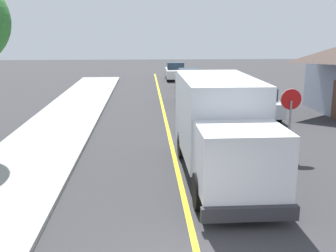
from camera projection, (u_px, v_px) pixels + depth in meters
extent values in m
cube|color=gold|center=(171.00, 145.00, 17.10)|extent=(0.16, 56.00, 0.01)
cube|color=silver|center=(217.00, 115.00, 13.88)|extent=(2.45, 5.02, 2.60)
cube|color=silver|center=(241.00, 159.00, 10.59)|extent=(2.30, 2.02, 1.70)
cube|color=#1E2D3D|center=(251.00, 156.00, 9.63)|extent=(2.04, 0.10, 0.75)
cube|color=#2D2D33|center=(250.00, 214.00, 9.78)|extent=(2.40, 0.23, 0.36)
cylinder|color=black|center=(275.00, 189.00, 11.07)|extent=(0.31, 1.00, 1.00)
cylinder|color=black|center=(199.00, 191.00, 10.93)|extent=(0.31, 1.00, 1.00)
cylinder|color=black|center=(237.00, 144.00, 15.48)|extent=(0.31, 1.00, 1.00)
cylinder|color=black|center=(182.00, 145.00, 15.35)|extent=(0.31, 1.00, 1.00)
cube|color=#2D4793|center=(214.00, 115.00, 19.98)|extent=(1.98, 4.47, 0.76)
cube|color=#1E2D3D|center=(214.00, 100.00, 19.97)|extent=(1.66, 1.86, 0.64)
cylinder|color=black|center=(235.00, 128.00, 18.70)|extent=(0.25, 0.65, 0.64)
cylinder|color=black|center=(201.00, 128.00, 18.68)|extent=(0.25, 0.65, 0.64)
cylinder|color=black|center=(226.00, 115.00, 21.44)|extent=(0.25, 0.65, 0.64)
cylinder|color=black|center=(196.00, 115.00, 21.42)|extent=(0.25, 0.65, 0.64)
cube|color=#4C564C|center=(193.00, 94.00, 26.31)|extent=(1.81, 4.41, 0.76)
cube|color=#1E2D3D|center=(193.00, 83.00, 26.30)|extent=(1.59, 1.80, 0.64)
cylinder|color=black|center=(208.00, 103.00, 25.07)|extent=(0.22, 0.64, 0.64)
cylinder|color=black|center=(182.00, 103.00, 24.98)|extent=(0.22, 0.64, 0.64)
cylinder|color=black|center=(202.00, 96.00, 27.80)|extent=(0.22, 0.64, 0.64)
cylinder|color=black|center=(179.00, 96.00, 27.72)|extent=(0.22, 0.64, 0.64)
cube|color=#B7B7BC|center=(189.00, 82.00, 32.65)|extent=(1.96, 4.46, 0.76)
cube|color=#1E2D3D|center=(189.00, 73.00, 32.63)|extent=(1.65, 1.86, 0.64)
cylinder|color=black|center=(202.00, 88.00, 31.43)|extent=(0.24, 0.65, 0.64)
cylinder|color=black|center=(182.00, 88.00, 31.29)|extent=(0.24, 0.65, 0.64)
cylinder|color=black|center=(196.00, 83.00, 34.16)|extent=(0.24, 0.65, 0.64)
cylinder|color=black|center=(177.00, 84.00, 34.02)|extent=(0.24, 0.65, 0.64)
cube|color=silver|center=(175.00, 73.00, 39.15)|extent=(1.86, 4.42, 0.76)
cube|color=#1E2D3D|center=(175.00, 66.00, 39.14)|extent=(1.61, 1.82, 0.64)
cylinder|color=black|center=(185.00, 78.00, 37.90)|extent=(0.23, 0.64, 0.64)
cylinder|color=black|center=(168.00, 78.00, 37.83)|extent=(0.23, 0.64, 0.64)
cylinder|color=black|center=(182.00, 75.00, 40.63)|extent=(0.23, 0.64, 0.64)
cylinder|color=black|center=(167.00, 75.00, 40.57)|extent=(0.23, 0.64, 0.64)
cube|color=#B7B7BC|center=(258.00, 105.00, 22.62)|extent=(1.84, 4.42, 0.76)
cube|color=#1E2D3D|center=(259.00, 93.00, 22.31)|extent=(1.60, 1.82, 0.64)
cylinder|color=black|center=(238.00, 106.00, 24.02)|extent=(0.23, 0.64, 0.64)
cylinder|color=black|center=(264.00, 106.00, 24.10)|extent=(0.23, 0.64, 0.64)
cylinder|color=black|center=(249.00, 116.00, 21.29)|extent=(0.23, 0.64, 0.64)
cylinder|color=black|center=(279.00, 116.00, 21.36)|extent=(0.23, 0.64, 0.64)
cylinder|color=gray|center=(289.00, 130.00, 15.12)|extent=(0.08, 0.08, 2.20)
cylinder|color=red|center=(291.00, 99.00, 14.88)|extent=(0.76, 0.03, 0.76)
cylinder|color=white|center=(291.00, 99.00, 14.90)|extent=(0.80, 0.02, 0.80)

